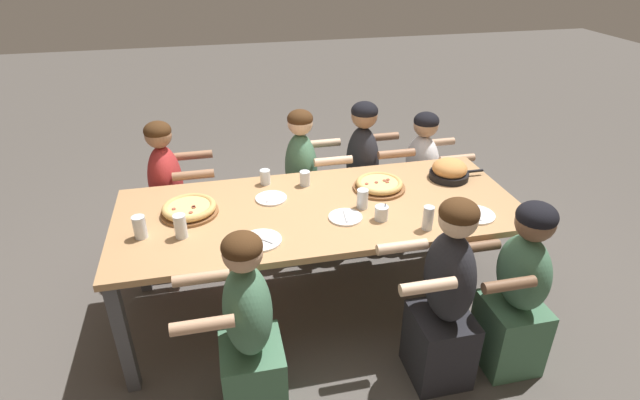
% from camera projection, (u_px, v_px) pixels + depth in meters
% --- Properties ---
extents(ground_plane, '(18.00, 18.00, 0.00)m').
position_uv_depth(ground_plane, '(320.00, 305.00, 3.47)').
color(ground_plane, '#514C47').
rests_on(ground_plane, ground).
extents(dining_table, '(2.49, 1.03, 0.78)m').
position_uv_depth(dining_table, '(320.00, 217.00, 3.13)').
color(dining_table, tan).
rests_on(dining_table, ground).
extents(pizza_board_main, '(0.34, 0.34, 0.06)m').
position_uv_depth(pizza_board_main, '(189.00, 209.00, 3.01)').
color(pizza_board_main, brown).
rests_on(pizza_board_main, dining_table).
extents(pizza_board_second, '(0.34, 0.34, 0.06)m').
position_uv_depth(pizza_board_second, '(379.00, 185.00, 3.30)').
color(pizza_board_second, brown).
rests_on(pizza_board_second, dining_table).
extents(skillet_bowl, '(0.39, 0.27, 0.14)m').
position_uv_depth(skillet_bowl, '(450.00, 170.00, 3.42)').
color(skillet_bowl, black).
rests_on(skillet_bowl, dining_table).
extents(empty_plate_a, '(0.20, 0.20, 0.02)m').
position_uv_depth(empty_plate_a, '(345.00, 217.00, 2.97)').
color(empty_plate_a, white).
rests_on(empty_plate_a, dining_table).
extents(empty_plate_b, '(0.23, 0.23, 0.02)m').
position_uv_depth(empty_plate_b, '(475.00, 215.00, 3.00)').
color(empty_plate_b, white).
rests_on(empty_plate_b, dining_table).
extents(empty_plate_c, '(0.20, 0.20, 0.02)m').
position_uv_depth(empty_plate_c, '(271.00, 198.00, 3.18)').
color(empty_plate_c, white).
rests_on(empty_plate_c, dining_table).
extents(empty_plate_d, '(0.23, 0.23, 0.02)m').
position_uv_depth(empty_plate_d, '(261.00, 240.00, 2.76)').
color(empty_plate_d, white).
rests_on(empty_plate_d, dining_table).
extents(cocktail_glass_blue, '(0.08, 0.08, 0.11)m').
position_uv_depth(cocktail_glass_blue, '(381.00, 214.00, 2.95)').
color(cocktail_glass_blue, silver).
rests_on(cocktail_glass_blue, dining_table).
extents(drinking_glass_a, '(0.07, 0.07, 0.10)m').
position_uv_depth(drinking_glass_a, '(305.00, 178.00, 3.33)').
color(drinking_glass_a, silver).
rests_on(drinking_glass_a, dining_table).
extents(drinking_glass_b, '(0.07, 0.07, 0.10)m').
position_uv_depth(drinking_glass_b, '(265.00, 178.00, 3.35)').
color(drinking_glass_b, silver).
rests_on(drinking_glass_b, dining_table).
extents(drinking_glass_c, '(0.07, 0.07, 0.14)m').
position_uv_depth(drinking_glass_c, '(181.00, 227.00, 2.77)').
color(drinking_glass_c, silver).
rests_on(drinking_glass_c, dining_table).
extents(drinking_glass_d, '(0.07, 0.07, 0.13)m').
position_uv_depth(drinking_glass_d, '(140.00, 228.00, 2.77)').
color(drinking_glass_d, silver).
rests_on(drinking_glass_d, dining_table).
extents(drinking_glass_e, '(0.07, 0.07, 0.12)m').
position_uv_depth(drinking_glass_e, '(362.00, 200.00, 3.06)').
color(drinking_glass_e, silver).
rests_on(drinking_glass_e, dining_table).
extents(drinking_glass_f, '(0.06, 0.06, 0.14)m').
position_uv_depth(drinking_glass_f, '(428.00, 219.00, 2.84)').
color(drinking_glass_f, silver).
rests_on(drinking_glass_f, dining_table).
extents(diner_near_midright, '(0.51, 0.40, 1.16)m').
position_uv_depth(diner_near_midright, '(445.00, 302.00, 2.69)').
color(diner_near_midright, '#232328').
rests_on(diner_near_midright, ground).
extents(diner_far_center, '(0.51, 0.40, 1.17)m').
position_uv_depth(diner_far_center, '(302.00, 189.00, 3.85)').
color(diner_far_center, '#477556').
rests_on(diner_far_center, ground).
extents(diner_far_left, '(0.51, 0.40, 1.16)m').
position_uv_depth(diner_far_left, '(170.00, 204.00, 3.66)').
color(diner_far_left, '#B22D2D').
rests_on(diner_far_left, ground).
extents(diner_far_midright, '(0.51, 0.40, 1.19)m').
position_uv_depth(diner_far_midright, '(362.00, 181.00, 3.93)').
color(diner_far_midright, '#232328').
rests_on(diner_far_midright, ground).
extents(diner_near_right, '(0.51, 0.40, 1.09)m').
position_uv_depth(diner_near_right, '(517.00, 294.00, 2.79)').
color(diner_near_right, '#477556').
rests_on(diner_near_right, ground).
extents(diner_far_right, '(0.51, 0.40, 1.08)m').
position_uv_depth(diner_far_right, '(420.00, 181.00, 4.06)').
color(diner_far_right, silver).
rests_on(diner_far_right, ground).
extents(diner_near_midleft, '(0.51, 0.40, 1.12)m').
position_uv_depth(diner_near_midleft, '(249.00, 337.00, 2.50)').
color(diner_near_midleft, '#477556').
rests_on(diner_near_midleft, ground).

